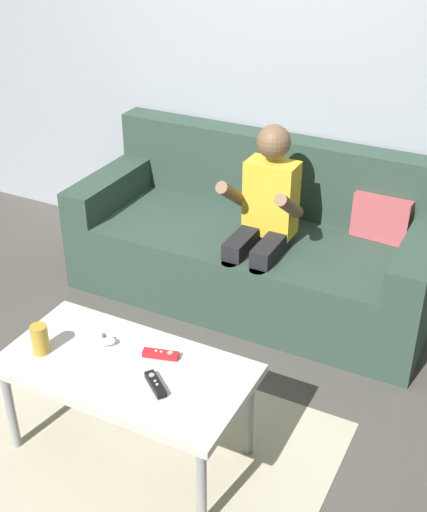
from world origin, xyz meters
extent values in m
plane|color=#4C4742|center=(0.00, 0.00, 0.00)|extent=(8.72, 8.72, 0.00)
cube|color=#999EA8|center=(0.00, 1.55, 1.25)|extent=(4.36, 0.05, 2.50)
cube|color=#2D4238|center=(0.15, 1.10, 0.20)|extent=(1.93, 0.80, 0.40)
cube|color=#2D4238|center=(0.15, 1.42, 0.61)|extent=(1.93, 0.16, 0.42)
cube|color=#2D4238|center=(-0.72, 1.10, 0.49)|extent=(0.18, 0.80, 0.18)
cube|color=#2D4238|center=(1.02, 1.10, 0.49)|extent=(0.18, 0.80, 0.18)
cube|color=#B24C51|center=(0.76, 1.34, 0.52)|extent=(0.31, 0.15, 0.24)
cylinder|color=black|center=(0.18, 0.75, 0.20)|extent=(0.08, 0.08, 0.40)
cylinder|color=black|center=(0.33, 0.75, 0.20)|extent=(0.08, 0.08, 0.40)
cube|color=black|center=(0.18, 0.90, 0.44)|extent=(0.10, 0.32, 0.10)
cube|color=black|center=(0.33, 0.90, 0.44)|extent=(0.10, 0.32, 0.10)
cube|color=gold|center=(0.26, 1.06, 0.63)|extent=(0.26, 0.15, 0.39)
cylinder|color=brown|center=(0.11, 0.92, 0.68)|extent=(0.06, 0.28, 0.22)
cylinder|color=brown|center=(0.41, 0.92, 0.68)|extent=(0.06, 0.28, 0.22)
sphere|color=brown|center=(0.26, 1.06, 0.93)|extent=(0.17, 0.17, 0.17)
cube|color=beige|center=(0.19, -0.18, 0.42)|extent=(0.96, 0.50, 0.04)
cylinder|color=gray|center=(-0.24, -0.38, 0.20)|extent=(0.04, 0.04, 0.40)
cylinder|color=gray|center=(0.62, -0.38, 0.20)|extent=(0.04, 0.04, 0.40)
cylinder|color=gray|center=(-0.24, 0.02, 0.20)|extent=(0.04, 0.04, 0.40)
cylinder|color=gray|center=(0.62, 0.02, 0.20)|extent=(0.04, 0.04, 0.40)
cube|color=#BCB299|center=(0.19, -0.18, 0.00)|extent=(1.58, 1.12, 0.01)
cube|color=black|center=(0.35, -0.23, 0.45)|extent=(0.13, 0.11, 0.02)
cylinder|color=#99999E|center=(0.32, -0.21, 0.46)|extent=(0.02, 0.02, 0.00)
cylinder|color=silver|center=(0.35, -0.23, 0.46)|extent=(0.01, 0.01, 0.00)
cylinder|color=silver|center=(0.37, -0.24, 0.46)|extent=(0.01, 0.01, 0.00)
ellipsoid|color=white|center=(0.04, -0.11, 0.46)|extent=(0.10, 0.08, 0.04)
cylinder|color=#4C4C51|center=(0.04, -0.11, 0.48)|extent=(0.02, 0.02, 0.01)
cube|color=red|center=(0.28, -0.07, 0.45)|extent=(0.14, 0.07, 0.02)
cylinder|color=#99999E|center=(0.32, -0.06, 0.46)|extent=(0.02, 0.02, 0.00)
cylinder|color=silver|center=(0.28, -0.07, 0.46)|extent=(0.01, 0.01, 0.00)
cylinder|color=silver|center=(0.26, -0.08, 0.46)|extent=(0.01, 0.01, 0.00)
cylinder|color=#B78C2D|center=(-0.15, -0.25, 0.50)|extent=(0.07, 0.07, 0.12)
camera|label=1|loc=(1.41, -1.83, 2.08)|focal=47.61mm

